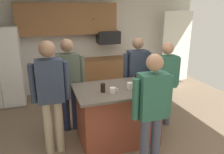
# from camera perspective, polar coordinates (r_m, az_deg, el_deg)

# --- Properties ---
(floor) EXTENTS (7.04, 7.04, 0.00)m
(floor) POSITION_cam_1_polar(r_m,az_deg,el_deg) (3.95, 1.66, -16.47)
(floor) COLOR #7F6B56
(floor) RESTS_ON ground
(back_wall) EXTENTS (6.40, 0.10, 2.60)m
(back_wall) POSITION_cam_1_polar(r_m,az_deg,el_deg) (6.06, -7.32, 8.74)
(back_wall) COLOR silver
(back_wall) RESTS_ON ground
(french_door_window_panel) EXTENTS (0.90, 0.06, 2.00)m
(french_door_window_panel) POSITION_cam_1_polar(r_m,az_deg,el_deg) (6.72, 15.96, 7.34)
(french_door_window_panel) COLOR white
(french_door_window_panel) RESTS_ON ground
(cabinet_run_upper) EXTENTS (2.40, 0.38, 0.75)m
(cabinet_run_upper) POSITION_cam_1_polar(r_m,az_deg,el_deg) (5.73, -11.22, 14.35)
(cabinet_run_upper) COLOR #936038
(cabinet_run_lower) EXTENTS (1.80, 0.63, 0.90)m
(cabinet_run_lower) POSITION_cam_1_polar(r_m,az_deg,el_deg) (6.08, -0.87, 0.70)
(cabinet_run_lower) COLOR #936038
(cabinet_run_lower) RESTS_ON ground
(refrigerator) EXTENTS (0.93, 0.76, 1.81)m
(refrigerator) POSITION_cam_1_polar(r_m,az_deg,el_deg) (5.68, -26.49, 2.36)
(refrigerator) COLOR white
(refrigerator) RESTS_ON ground
(microwave_over_range) EXTENTS (0.56, 0.40, 0.32)m
(microwave_over_range) POSITION_cam_1_polar(r_m,az_deg,el_deg) (5.89, -0.98, 10.10)
(microwave_over_range) COLOR black
(kitchen_island) EXTENTS (1.39, 0.95, 0.95)m
(kitchen_island) POSITION_cam_1_polar(r_m,az_deg,el_deg) (3.81, 1.43, -9.49)
(kitchen_island) COLOR brown
(kitchen_island) RESTS_ON ground
(person_guest_left) EXTENTS (0.57, 0.22, 1.61)m
(person_guest_left) POSITION_cam_1_polar(r_m,az_deg,el_deg) (4.23, 13.48, -0.66)
(person_guest_left) COLOR #4C5166
(person_guest_left) RESTS_ON ground
(person_guest_by_door) EXTENTS (0.57, 0.22, 1.66)m
(person_guest_by_door) POSITION_cam_1_polar(r_m,az_deg,el_deg) (4.42, 6.38, 0.94)
(person_guest_by_door) COLOR #232D4C
(person_guest_by_door) RESTS_ON ground
(person_host_foreground) EXTENTS (0.57, 0.23, 1.77)m
(person_host_foreground) POSITION_cam_1_polar(r_m,az_deg,el_deg) (3.41, -15.36, -3.44)
(person_host_foreground) COLOR tan
(person_host_foreground) RESTS_ON ground
(person_guest_right) EXTENTS (0.57, 0.22, 1.66)m
(person_guest_right) POSITION_cam_1_polar(r_m,az_deg,el_deg) (3.00, 10.19, -7.43)
(person_guest_right) COLOR #4C5166
(person_guest_right) RESTS_ON ground
(person_elder_center) EXTENTS (0.57, 0.22, 1.70)m
(person_elder_center) POSITION_cam_1_polar(r_m,az_deg,el_deg) (4.02, -10.93, -0.59)
(person_elder_center) COLOR #232D4C
(person_elder_center) RESTS_ON ground
(tumbler_amber) EXTENTS (0.07, 0.07, 0.13)m
(tumbler_amber) POSITION_cam_1_polar(r_m,az_deg,el_deg) (3.52, 10.13, -2.56)
(tumbler_amber) COLOR #311E10
(tumbler_amber) RESTS_ON kitchen_island
(mug_blue_stoneware) EXTENTS (0.13, 0.09, 0.10)m
(mug_blue_stoneware) POSITION_cam_1_polar(r_m,az_deg,el_deg) (3.57, 4.57, -2.24)
(mug_blue_stoneware) COLOR white
(mug_blue_stoneware) RESTS_ON kitchen_island
(glass_short_whisky) EXTENTS (0.06, 0.06, 0.14)m
(glass_short_whisky) POSITION_cam_1_polar(r_m,az_deg,el_deg) (3.46, 5.90, -2.66)
(glass_short_whisky) COLOR black
(glass_short_whisky) RESTS_ON kitchen_island
(glass_pilsner) EXTENTS (0.07, 0.07, 0.13)m
(glass_pilsner) POSITION_cam_1_polar(r_m,az_deg,el_deg) (3.43, -2.32, -2.79)
(glass_pilsner) COLOR black
(glass_pilsner) RESTS_ON kitchen_island
(glass_dark_ale) EXTENTS (0.07, 0.07, 0.16)m
(glass_dark_ale) POSITION_cam_1_polar(r_m,az_deg,el_deg) (3.77, 6.35, -0.77)
(glass_dark_ale) COLOR black
(glass_dark_ale) RESTS_ON kitchen_island
(mug_ceramic_white) EXTENTS (0.13, 0.09, 0.09)m
(mug_ceramic_white) POSITION_cam_1_polar(r_m,az_deg,el_deg) (3.39, 0.25, -3.42)
(mug_ceramic_white) COLOR white
(mug_ceramic_white) RESTS_ON kitchen_island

